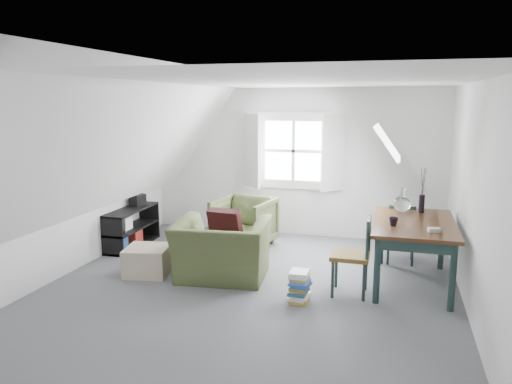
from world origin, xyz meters
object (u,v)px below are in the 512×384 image
(dining_table, at_px, (414,230))
(magazine_stack, at_px, (299,287))
(dining_chair_far, at_px, (401,232))
(armchair_near, at_px, (222,278))
(media_shelf, at_px, (130,230))
(ottoman, at_px, (148,261))
(armchair_far, at_px, (244,246))
(dining_chair_near, at_px, (354,254))

(dining_table, distance_m, magazine_stack, 1.65)
(dining_chair_far, bearing_deg, armchair_near, 9.62)
(dining_table, distance_m, media_shelf, 4.32)
(magazine_stack, bearing_deg, ottoman, 170.10)
(armchair_near, relative_size, media_shelf, 0.99)
(dining_chair_far, xyz_separation_m, media_shelf, (-4.13, -0.33, -0.18))
(armchair_far, relative_size, media_shelf, 0.73)
(dining_table, xyz_separation_m, dining_chair_far, (-0.14, 0.85, -0.26))
(armchair_near, height_order, magazine_stack, armchair_near)
(ottoman, xyz_separation_m, dining_chair_near, (2.70, 0.03, 0.31))
(armchair_far, xyz_separation_m, dining_table, (2.52, -1.00, 0.71))
(armchair_near, xyz_separation_m, armchair_far, (-0.14, 1.43, 0.00))
(dining_table, bearing_deg, armchair_far, 156.25)
(dining_chair_far, bearing_deg, dining_table, 79.04)
(dining_chair_far, bearing_deg, dining_chair_near, 48.18)
(dining_table, xyz_separation_m, media_shelf, (-4.27, 0.52, -0.43))
(armchair_near, height_order, dining_chair_far, dining_chair_far)
(dining_chair_far, bearing_deg, magazine_stack, 37.71)
(armchair_far, bearing_deg, dining_chair_far, 6.93)
(ottoman, height_order, dining_chair_far, dining_chair_far)
(ottoman, distance_m, dining_table, 3.47)
(armchair_far, relative_size, dining_chair_far, 1.00)
(dining_chair_far, bearing_deg, armchair_far, -23.79)
(dining_chair_far, relative_size, dining_chair_near, 0.91)
(ottoman, bearing_deg, dining_chair_far, 23.44)
(armchair_far, height_order, ottoman, armchair_far)
(armchair_near, bearing_deg, ottoman, 1.19)
(ottoman, xyz_separation_m, dining_chair_far, (3.25, 1.41, 0.27))
(dining_chair_far, relative_size, magazine_stack, 2.39)
(media_shelf, bearing_deg, armchair_near, -24.70)
(ottoman, relative_size, media_shelf, 0.47)
(dining_chair_far, bearing_deg, ottoman, 3.27)
(armchair_near, xyz_separation_m, dining_table, (2.38, 0.44, 0.71))
(armchair_near, bearing_deg, dining_chair_near, 170.87)
(dining_table, bearing_deg, ottoman, -172.75)
(armchair_near, xyz_separation_m, ottoman, (-1.00, -0.12, 0.18))
(dining_chair_far, distance_m, media_shelf, 4.15)
(dining_chair_near, bearing_deg, dining_table, 107.81)
(ottoman, distance_m, media_shelf, 1.40)
(dining_chair_near, relative_size, media_shelf, 0.80)
(armchair_far, height_order, dining_table, dining_table)
(armchair_near, height_order, dining_chair_near, dining_chair_near)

